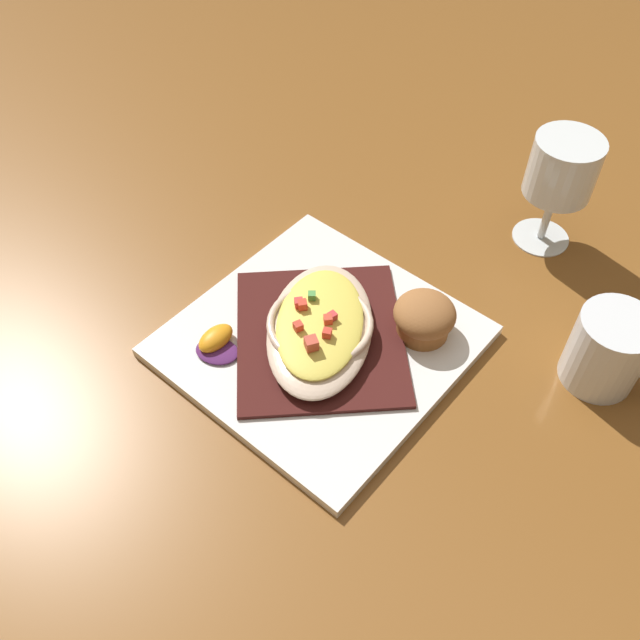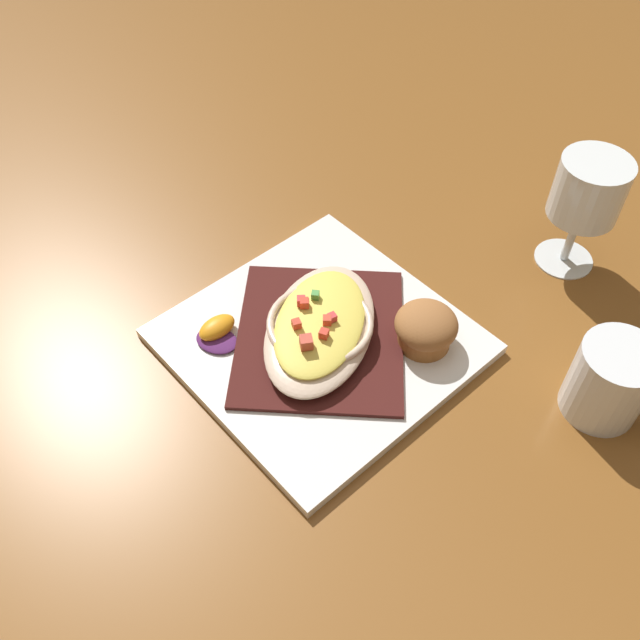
% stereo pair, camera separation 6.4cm
% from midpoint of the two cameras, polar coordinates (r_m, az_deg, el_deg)
% --- Properties ---
extents(ground_plane, '(2.60, 2.60, 0.00)m').
position_cam_midpoint_polar(ground_plane, '(0.77, -2.36, -2.16)').
color(ground_plane, brown).
extents(square_plate, '(0.31, 0.31, 0.01)m').
position_cam_midpoint_polar(square_plate, '(0.77, -2.37, -1.87)').
color(square_plate, white).
rests_on(square_plate, ground_plane).
extents(folded_napkin, '(0.27, 0.27, 0.01)m').
position_cam_midpoint_polar(folded_napkin, '(0.76, -2.40, -1.45)').
color(folded_napkin, '#421816').
rests_on(folded_napkin, square_plate).
extents(gratin_dish, '(0.22, 0.19, 0.04)m').
position_cam_midpoint_polar(gratin_dish, '(0.75, -2.45, -0.59)').
color(gratin_dish, beige).
rests_on(gratin_dish, folded_napkin).
extents(muffin, '(0.07, 0.07, 0.05)m').
position_cam_midpoint_polar(muffin, '(0.76, 6.17, 0.12)').
color(muffin, '#9F602E').
rests_on(muffin, square_plate).
extents(orange_garnish, '(0.06, 0.06, 0.02)m').
position_cam_midpoint_polar(orange_garnish, '(0.76, -10.90, -1.92)').
color(orange_garnish, '#52235D').
rests_on(orange_garnish, square_plate).
extents(coffee_mug, '(0.08, 0.11, 0.09)m').
position_cam_midpoint_polar(coffee_mug, '(0.76, 20.35, -2.72)').
color(coffee_mug, white).
rests_on(coffee_mug, ground_plane).
extents(stemmed_glass, '(0.08, 0.08, 0.15)m').
position_cam_midpoint_polar(stemmed_glass, '(0.86, 17.19, 11.35)').
color(stemmed_glass, white).
rests_on(stemmed_glass, ground_plane).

